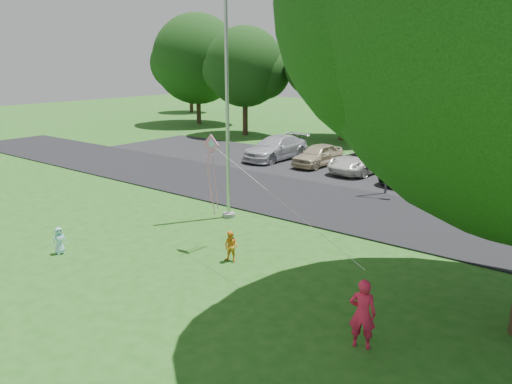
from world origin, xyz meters
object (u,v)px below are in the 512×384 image
Objects in this scene: flagpole at (227,112)px; street_lamp at (395,126)px; trash_can at (416,185)px; woman at (363,314)px; child_yellow at (231,247)px; child_blue at (59,241)px; kite at (214,159)px.

flagpole is 8.10m from street_lamp.
street_lamp is 5.89× the size of trash_can.
woman is at bearing -83.09° from street_lamp.
street_lamp is at bearing 62.89° from flagpole.
child_yellow is 5.62m from child_blue.
child_blue is (-10.15, -1.10, -0.36)m from woman.
child_yellow is at bearing -48.08° from child_blue.
street_lamp reaches higher than woman.
woman is 7.24m from kite.
child_yellow is at bearing -107.38° from street_lamp.
kite reaches higher than child_blue.
trash_can is 0.57× the size of woman.
child_yellow is 2.83m from kite.
child_blue is at bearing -113.65° from trash_can.
trash_can is (4.54, 8.00, -3.71)m from flagpole.
kite reaches higher than trash_can.
flagpole is 10.12× the size of child_yellow.
trash_can is at bearing 29.57° from street_lamp.
flagpole is 1.44× the size of kite.
child_blue is at bearing -162.90° from child_yellow.
kite is (-1.12, 0.49, 2.55)m from child_yellow.
kite is at bearing -103.38° from trash_can.
street_lamp reaches higher than child_blue.
trash_can is 0.13× the size of kite.
woman is at bearing -73.37° from child_blue.
kite is at bearing 142.01° from child_yellow.
child_yellow is (3.07, -3.38, -3.67)m from flagpole.
kite is (-6.47, 2.32, 2.25)m from woman.
flagpole is at bearing -51.17° from woman.
woman is 10.22m from child_blue.
street_lamp is at bearing -11.34° from child_blue.
kite is at bearing -55.95° from flagpole.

